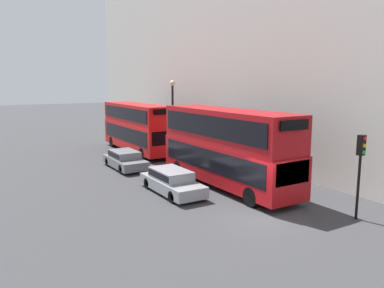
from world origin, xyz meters
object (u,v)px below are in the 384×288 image
Objects in this scene: car_dark_sedan at (172,181)px; car_hatchback at (125,159)px; bus_second_in_queue at (138,126)px; bus_leading at (226,145)px; pedestrian at (244,163)px; traffic_light at (361,159)px.

car_dark_sedan reaches higher than car_hatchback.
car_dark_sedan is (-3.40, -12.67, -1.63)m from bus_second_in_queue.
bus_leading is 6.63× the size of pedestrian.
bus_leading is at bearing -7.41° from car_dark_sedan.
bus_second_in_queue is 2.71× the size of traffic_light.
bus_leading is 13.11m from bus_second_in_queue.
bus_second_in_queue is 20.64m from traffic_light.
pedestrian reaches higher than car_hatchback.
bus_leading is at bearing -147.26° from pedestrian.
bus_second_in_queue is at bearing 104.29° from pedestrian.
car_hatchback is 8.46m from pedestrian.
bus_second_in_queue is (-0.00, 13.11, -0.16)m from bus_leading.
bus_second_in_queue is 6.74m from car_hatchback.
traffic_light is (1.82, -20.55, 0.42)m from bus_second_in_queue.
bus_second_in_queue is at bearing 58.66° from car_hatchback.
car_hatchback is 1.15× the size of traffic_light.
bus_second_in_queue is 2.35× the size of car_hatchback.
bus_leading is 3.85m from pedestrian.
car_hatchback is at bearing 114.30° from bus_leading.
pedestrian is (1.05, 9.29, -2.03)m from traffic_light.
car_hatchback is 15.99m from traffic_light.
car_hatchback is at bearing 109.21° from traffic_light.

